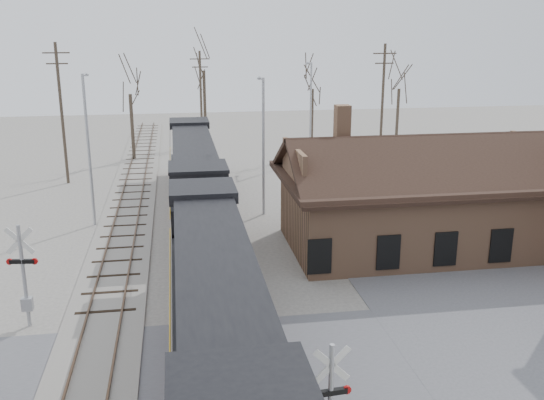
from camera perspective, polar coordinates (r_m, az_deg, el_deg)
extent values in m
plane|color=#A9A499|center=(22.37, -4.95, -16.64)|extent=(140.00, 140.00, 0.00)
cube|color=#5B5B60|center=(22.37, -4.95, -16.60)|extent=(60.00, 9.00, 0.03)
cube|color=#A9A499|center=(35.90, -6.81, -3.62)|extent=(3.40, 90.00, 0.12)
cube|color=#473323|center=(35.85, -7.96, -3.50)|extent=(0.08, 90.00, 0.14)
cube|color=#473323|center=(35.89, -5.67, -3.40)|extent=(0.08, 90.00, 0.14)
cube|color=#A9A499|center=(36.03, -13.98, -3.92)|extent=(3.40, 90.00, 0.12)
cube|color=#473323|center=(36.07, -15.13, -3.80)|extent=(0.08, 90.00, 0.14)
cube|color=#473323|center=(35.94, -12.86, -3.71)|extent=(0.08, 90.00, 0.14)
cube|color=#9D6F51|center=(34.99, 13.35, -1.13)|extent=(14.00, 8.00, 4.00)
cube|color=black|center=(34.44, 13.58, 2.21)|extent=(15.20, 9.20, 0.30)
cube|color=black|center=(32.17, 15.24, 2.97)|extent=(15.00, 4.71, 2.66)
cube|color=black|center=(36.31, 12.30, 4.61)|extent=(15.00, 4.71, 2.66)
cube|color=#9D6F51|center=(34.00, 6.62, 7.02)|extent=(0.80, 0.80, 2.20)
cube|color=black|center=(28.47, -6.11, -7.84)|extent=(2.63, 4.21, 1.05)
cube|color=black|center=(21.97, -5.12, -12.98)|extent=(3.15, 21.03, 0.37)
cube|color=#971B0A|center=(22.09, -5.11, -13.51)|extent=(3.17, 21.03, 0.13)
cube|color=black|center=(22.43, -5.48, -7.72)|extent=(2.73, 15.25, 2.94)
cube|color=black|center=(35.80, -6.84, -2.79)|extent=(2.63, 4.21, 1.05)
cube|color=black|center=(48.94, -7.57, 2.31)|extent=(2.63, 4.21, 1.05)
cube|color=black|center=(42.11, -7.30, 1.26)|extent=(3.15, 21.03, 0.37)
cube|color=#971B0A|center=(42.17, -7.29, 0.95)|extent=(3.17, 21.03, 0.13)
cube|color=black|center=(43.01, -7.44, 3.80)|extent=(2.73, 15.25, 2.94)
cube|color=black|center=(34.18, -6.90, 0.62)|extent=(3.15, 2.94, 2.94)
cube|color=black|center=(32.72, -6.71, -1.70)|extent=(3.15, 1.89, 1.47)
cube|color=black|center=(32.25, -6.53, -4.94)|extent=(2.94, 0.25, 1.05)
cube|color=silver|center=(16.60, 5.63, -15.22)|extent=(1.06, 0.13, 1.07)
cube|color=silver|center=(16.60, 5.63, -15.22)|extent=(1.06, 0.13, 1.07)
cube|color=black|center=(17.04, 5.55, -17.57)|extent=(0.93, 0.23, 0.15)
cylinder|color=#B20C0C|center=(16.91, 4.01, -17.82)|extent=(0.25, 0.10, 0.24)
cylinder|color=#B20C0C|center=(17.18, 7.06, -17.31)|extent=(0.25, 0.10, 0.24)
cylinder|color=#A5A8AD|center=(26.90, -22.31, -6.69)|extent=(0.16, 0.16, 4.44)
cube|color=silver|center=(26.37, -22.66, -3.57)|extent=(1.16, 0.18, 1.16)
cube|color=silver|center=(26.37, -22.66, -3.57)|extent=(1.16, 0.18, 1.16)
cube|color=black|center=(26.66, -22.46, -5.37)|extent=(1.01, 0.27, 0.17)
cylinder|color=#B20C0C|center=(26.49, -21.44, -5.39)|extent=(0.27, 0.11, 0.27)
cylinder|color=#B20C0C|center=(26.84, -23.46, -5.34)|extent=(0.27, 0.11, 0.27)
cube|color=#A5A8AD|center=(27.37, -22.04, -9.06)|extent=(0.44, 0.33, 0.55)
cylinder|color=#A5A8AD|center=(38.68, -16.85, 4.36)|extent=(0.18, 0.18, 9.38)
cylinder|color=#A5A8AD|center=(38.97, -17.24, 11.24)|extent=(0.12, 1.80, 0.12)
cube|color=#A5A8AD|center=(39.77, -17.08, 11.19)|extent=(0.25, 0.50, 0.12)
cylinder|color=#A5A8AD|center=(39.30, -0.81, 4.92)|extent=(0.18, 0.18, 8.98)
cylinder|color=#A5A8AD|center=(39.58, -1.03, 11.41)|extent=(0.12, 1.80, 0.12)
cube|color=#A5A8AD|center=(40.38, -1.19, 11.36)|extent=(0.25, 0.50, 0.12)
cylinder|color=#A5A8AD|center=(56.71, 3.65, 8.30)|extent=(0.18, 0.18, 8.94)
cylinder|color=#A5A8AD|center=(57.17, 3.53, 12.76)|extent=(0.12, 1.80, 0.12)
cube|color=#A5A8AD|center=(57.96, 3.35, 12.71)|extent=(0.25, 0.50, 0.12)
cylinder|color=#382D23|center=(50.15, -19.17, 7.60)|extent=(0.24, 0.24, 10.94)
cube|color=#382D23|center=(49.76, -19.67, 12.92)|extent=(2.00, 0.10, 0.10)
cube|color=#382D23|center=(49.79, -19.58, 12.00)|extent=(1.60, 0.10, 0.10)
cylinder|color=#382D23|center=(63.50, -6.70, 9.39)|extent=(0.24, 0.24, 9.71)
cube|color=#382D23|center=(63.17, -6.82, 13.05)|extent=(2.00, 0.10, 0.10)
cube|color=#382D23|center=(63.22, -6.79, 12.32)|extent=(1.60, 0.10, 0.10)
cylinder|color=#382D23|center=(52.87, 10.32, 8.48)|extent=(0.24, 0.24, 10.71)
cube|color=#382D23|center=(52.49, 10.57, 13.41)|extent=(2.00, 0.10, 0.10)
cube|color=#382D23|center=(52.53, 10.53, 12.54)|extent=(1.60, 0.10, 0.10)
cylinder|color=#382D23|center=(58.07, -13.02, 6.69)|extent=(0.32, 0.32, 6.11)
cylinder|color=#382D23|center=(64.91, -6.33, 8.64)|extent=(0.32, 0.32, 7.66)
cylinder|color=#382D23|center=(60.08, 3.77, 7.43)|extent=(0.32, 0.32, 6.25)
cylinder|color=#382D23|center=(63.97, 11.71, 7.54)|extent=(0.32, 0.32, 5.99)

